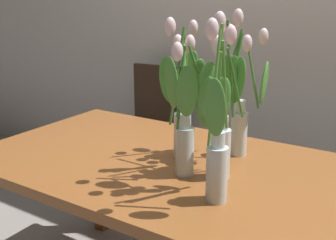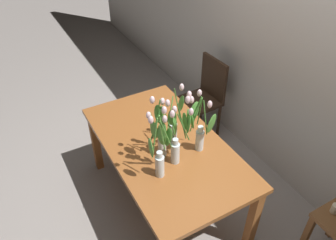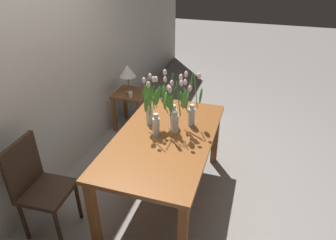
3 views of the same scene
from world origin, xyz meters
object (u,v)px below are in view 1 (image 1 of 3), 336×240
at_px(tulip_vase_1, 216,129).
at_px(tulip_vase_2, 185,115).
at_px(tulip_vase_0, 225,125).
at_px(tulip_vase_3, 185,113).
at_px(dining_table, 172,183).
at_px(tulip_vase_4, 237,101).
at_px(dining_chair, 152,126).

xyz_separation_m(tulip_vase_1, tulip_vase_2, (-0.16, 0.09, 0.00)).
distance_m(tulip_vase_0, tulip_vase_2, 0.15).
bearing_deg(tulip_vase_3, tulip_vase_1, -45.34).
height_order(dining_table, tulip_vase_4, tulip_vase_4).
height_order(tulip_vase_1, tulip_vase_4, tulip_vase_1).
height_order(tulip_vase_2, tulip_vase_4, tulip_vase_2).
height_order(dining_table, tulip_vase_1, tulip_vase_1).
bearing_deg(tulip_vase_4, dining_chair, 141.38).
bearing_deg(tulip_vase_2, dining_table, 140.86).
bearing_deg(tulip_vase_0, dining_table, -178.68).
bearing_deg(dining_table, dining_chair, 128.11).
relative_size(tulip_vase_0, tulip_vase_4, 1.07).
bearing_deg(tulip_vase_2, tulip_vase_1, -29.28).
bearing_deg(dining_table, tulip_vase_0, 1.32).
relative_size(dining_table, tulip_vase_2, 2.86).
distance_m(tulip_vase_3, dining_chair, 1.18).
distance_m(dining_table, tulip_vase_1, 0.45).
xyz_separation_m(tulip_vase_1, tulip_vase_4, (-0.08, 0.37, -0.00)).
height_order(tulip_vase_0, tulip_vase_1, tulip_vase_0).
bearing_deg(tulip_vase_3, tulip_vase_2, -60.74).
xyz_separation_m(tulip_vase_3, tulip_vase_4, (0.17, 0.12, 0.04)).
bearing_deg(dining_chair, tulip_vase_0, -44.19).
height_order(dining_table, dining_chair, dining_chair).
distance_m(tulip_vase_3, tulip_vase_4, 0.21).
bearing_deg(tulip_vase_3, dining_table, -98.64).
height_order(dining_table, tulip_vase_3, tulip_vase_3).
bearing_deg(tulip_vase_4, dining_table, -132.62).
relative_size(dining_table, dining_chair, 1.72).
relative_size(tulip_vase_1, dining_chair, 0.62).
distance_m(tulip_vase_1, tulip_vase_2, 0.18).
xyz_separation_m(dining_table, tulip_vase_2, (0.11, -0.09, 0.32)).
relative_size(tulip_vase_4, dining_chair, 0.58).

